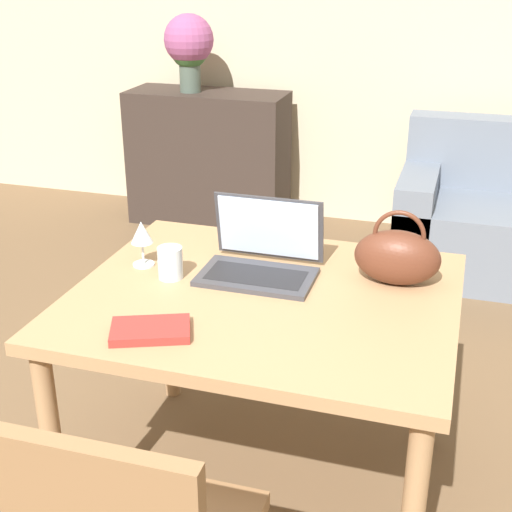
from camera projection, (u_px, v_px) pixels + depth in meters
name	position (u px, v px, depth m)	size (l,w,h in m)	color
wall_back	(380.00, 11.00, 4.32)	(10.00, 0.06, 2.70)	beige
dining_table	(264.00, 319.00, 2.19)	(1.15, 0.97, 0.74)	#A87F56
sideboard	(209.00, 159.00, 4.66)	(1.02, 0.40, 0.87)	#332823
laptop	(262.00, 253.00, 2.28)	(0.36, 0.27, 0.23)	#38383D
drinking_glass	(170.00, 263.00, 2.24)	(0.08, 0.08, 0.10)	silver
wine_glass	(142.00, 235.00, 2.31)	(0.07, 0.07, 0.15)	silver
handbag	(397.00, 256.00, 2.19)	(0.27, 0.14, 0.24)	#592D1E
flower_vase	(189.00, 45.00, 4.38)	(0.31, 0.31, 0.47)	#47564C
book	(150.00, 330.00, 1.92)	(0.25, 0.20, 0.02)	maroon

